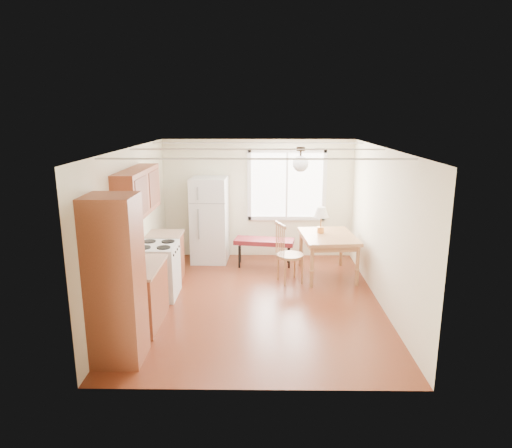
{
  "coord_description": "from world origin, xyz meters",
  "views": [
    {
      "loc": [
        0.07,
        -7.03,
        3.03
      ],
      "look_at": [
        -0.03,
        0.65,
        1.15
      ],
      "focal_mm": 32.0,
      "sensor_mm": 36.0,
      "label": 1
    }
  ],
  "objects_px": {
    "refrigerator": "(210,220)",
    "dining_table": "(328,240)",
    "bench": "(264,242)",
    "chair": "(285,249)"
  },
  "relations": [
    {
      "from": "bench",
      "to": "dining_table",
      "type": "height_order",
      "value": "dining_table"
    },
    {
      "from": "refrigerator",
      "to": "dining_table",
      "type": "distance_m",
      "value": 2.49
    },
    {
      "from": "bench",
      "to": "chair",
      "type": "xyz_separation_m",
      "value": [
        0.37,
        -0.98,
        0.16
      ]
    },
    {
      "from": "refrigerator",
      "to": "dining_table",
      "type": "bearing_deg",
      "value": -18.42
    },
    {
      "from": "bench",
      "to": "chair",
      "type": "relative_size",
      "value": 1.11
    },
    {
      "from": "chair",
      "to": "bench",
      "type": "bearing_deg",
      "value": 90.43
    },
    {
      "from": "bench",
      "to": "dining_table",
      "type": "bearing_deg",
      "value": -17.15
    },
    {
      "from": "refrigerator",
      "to": "dining_table",
      "type": "xyz_separation_m",
      "value": [
        2.32,
        -0.89,
        -0.18
      ]
    },
    {
      "from": "refrigerator",
      "to": "bench",
      "type": "distance_m",
      "value": 1.23
    },
    {
      "from": "dining_table",
      "to": "chair",
      "type": "bearing_deg",
      "value": -159.98
    }
  ]
}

